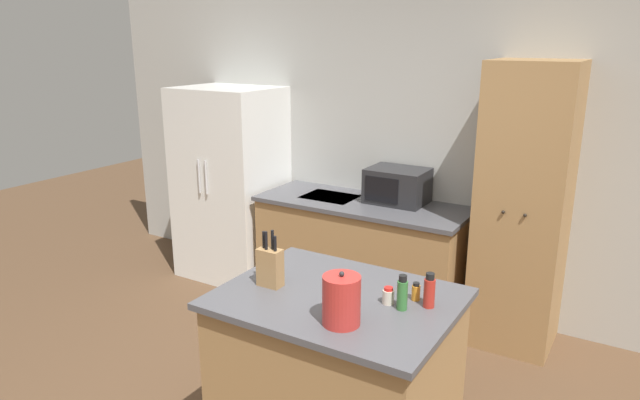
# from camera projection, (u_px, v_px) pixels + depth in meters

# --- Properties ---
(wall_back) EXTENTS (7.20, 0.06, 2.60)m
(wall_back) POSITION_uv_depth(u_px,v_px,m) (462.00, 155.00, 4.47)
(wall_back) COLOR #B2B2AD
(wall_back) RESTS_ON ground_plane
(refrigerator) EXTENTS (0.89, 0.73, 1.76)m
(refrigerator) POSITION_uv_depth(u_px,v_px,m) (231.00, 184.00, 5.28)
(refrigerator) COLOR white
(refrigerator) RESTS_ON ground_plane
(back_counter) EXTENTS (1.74, 0.69, 0.90)m
(back_counter) POSITION_uv_depth(u_px,v_px,m) (361.00, 253.00, 4.75)
(back_counter) COLOR #9E7547
(back_counter) RESTS_ON ground_plane
(pantry_cabinet) EXTENTS (0.58, 0.58, 2.05)m
(pantry_cabinet) POSITION_uv_depth(u_px,v_px,m) (523.00, 209.00, 4.02)
(pantry_cabinet) COLOR #9E7547
(pantry_cabinet) RESTS_ON ground_plane
(kitchen_island) EXTENTS (1.17, 0.91, 0.94)m
(kitchen_island) POSITION_uv_depth(u_px,v_px,m) (337.00, 377.00, 2.99)
(kitchen_island) COLOR #9E7547
(kitchen_island) RESTS_ON ground_plane
(microwave) EXTENTS (0.47, 0.36, 0.28)m
(microwave) POSITION_uv_depth(u_px,v_px,m) (397.00, 186.00, 4.57)
(microwave) COLOR #232326
(microwave) RESTS_ON back_counter
(knife_block) EXTENTS (0.13, 0.08, 0.31)m
(knife_block) POSITION_uv_depth(u_px,v_px,m) (270.00, 266.00, 2.95)
(knife_block) COLOR #9E7547
(knife_block) RESTS_ON kitchen_island
(spice_bottle_tall_dark) EXTENTS (0.05, 0.05, 0.17)m
(spice_bottle_tall_dark) POSITION_uv_depth(u_px,v_px,m) (429.00, 291.00, 2.73)
(spice_bottle_tall_dark) COLOR #B2281E
(spice_bottle_tall_dark) RESTS_ON kitchen_island
(spice_bottle_short_red) EXTENTS (0.05, 0.05, 0.18)m
(spice_bottle_short_red) POSITION_uv_depth(u_px,v_px,m) (402.00, 294.00, 2.70)
(spice_bottle_short_red) COLOR #337033
(spice_bottle_short_red) RESTS_ON kitchen_island
(spice_bottle_amber_oil) EXTENTS (0.04, 0.04, 0.09)m
(spice_bottle_amber_oil) POSITION_uv_depth(u_px,v_px,m) (416.00, 292.00, 2.81)
(spice_bottle_amber_oil) COLOR orange
(spice_bottle_amber_oil) RESTS_ON kitchen_island
(spice_bottle_green_herb) EXTENTS (0.06, 0.06, 0.09)m
(spice_bottle_green_herb) POSITION_uv_depth(u_px,v_px,m) (388.00, 296.00, 2.77)
(spice_bottle_green_herb) COLOR beige
(spice_bottle_green_herb) RESTS_ON kitchen_island
(kettle) EXTENTS (0.17, 0.17, 0.26)m
(kettle) POSITION_uv_depth(u_px,v_px,m) (341.00, 300.00, 2.55)
(kettle) COLOR #B72D28
(kettle) RESTS_ON kitchen_island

